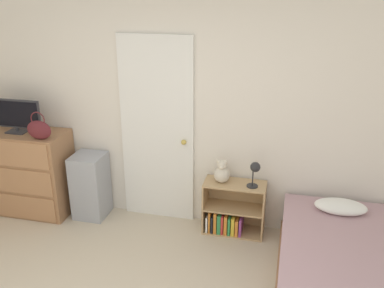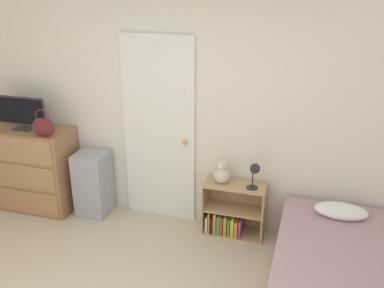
{
  "view_description": "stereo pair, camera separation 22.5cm",
  "coord_description": "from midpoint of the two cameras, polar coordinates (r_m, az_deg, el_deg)",
  "views": [
    {
      "loc": [
        1.2,
        -1.89,
        2.59
      ],
      "look_at": [
        0.26,
        2.01,
        1.01
      ],
      "focal_mm": 40.0,
      "sensor_mm": 36.0,
      "label": 1
    },
    {
      "loc": [
        1.42,
        -1.83,
        2.59
      ],
      "look_at": [
        0.26,
        2.01,
        1.01
      ],
      "focal_mm": 40.0,
      "sensor_mm": 36.0,
      "label": 2
    }
  ],
  "objects": [
    {
      "name": "bed",
      "position": [
        3.94,
        17.89,
        -16.48
      ],
      "size": [
        1.1,
        1.98,
        0.58
      ],
      "color": "#996B47",
      "rests_on": "ground_plane"
    },
    {
      "name": "storage_bin",
      "position": [
        5.04,
        -14.64,
        -5.41
      ],
      "size": [
        0.35,
        0.36,
        0.75
      ],
      "color": "#999EA8",
      "rests_on": "ground_plane"
    },
    {
      "name": "dresser",
      "position": [
        5.34,
        -22.46,
        -3.45
      ],
      "size": [
        1.04,
        0.49,
        0.98
      ],
      "color": "#996B47",
      "rests_on": "ground_plane"
    },
    {
      "name": "door_closed",
      "position": [
        4.63,
        -6.05,
        1.66
      ],
      "size": [
        0.81,
        0.09,
        2.06
      ],
      "color": "white",
      "rests_on": "ground_plane"
    },
    {
      "name": "desk_lamp",
      "position": [
        4.33,
        6.91,
        -3.43
      ],
      "size": [
        0.13,
        0.13,
        0.28
      ],
      "color": "#262628",
      "rests_on": "bookshelf"
    },
    {
      "name": "tv",
      "position": [
        5.1,
        -23.74,
        3.52
      ],
      "size": [
        0.61,
        0.16,
        0.38
      ],
      "color": "#2D2D33",
      "rests_on": "dresser"
    },
    {
      "name": "teddy_bear",
      "position": [
        4.45,
        2.55,
        -3.82
      ],
      "size": [
        0.17,
        0.17,
        0.26
      ],
      "color": "beige",
      "rests_on": "bookshelf"
    },
    {
      "name": "wall_back",
      "position": [
        4.55,
        -3.8,
        4.61
      ],
      "size": [
        10.0,
        0.06,
        2.55
      ],
      "color": "silver",
      "rests_on": "ground_plane"
    },
    {
      "name": "bookshelf",
      "position": [
        4.66,
        3.76,
        -9.16
      ],
      "size": [
        0.65,
        0.29,
        0.58
      ],
      "color": "tan",
      "rests_on": "ground_plane"
    },
    {
      "name": "handbag",
      "position": [
        4.81,
        -21.0,
        1.81
      ],
      "size": [
        0.28,
        0.1,
        0.31
      ],
      "color": "#591E23",
      "rests_on": "dresser"
    }
  ]
}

